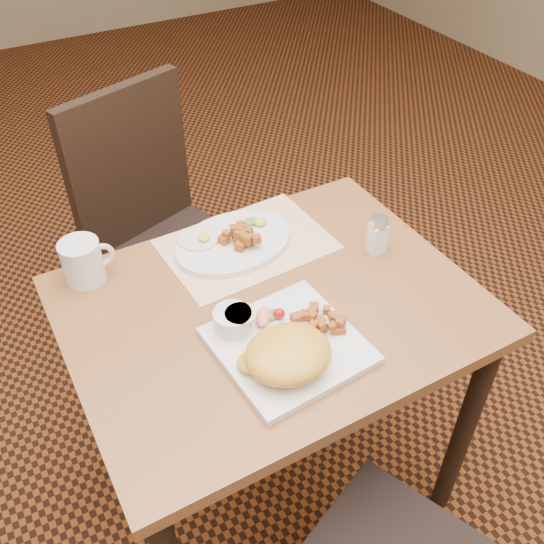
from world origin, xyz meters
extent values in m
plane|color=black|center=(0.00, 0.00, 0.00)|extent=(8.00, 8.00, 0.00)
cube|color=#94592D|center=(0.00, 0.00, 0.73)|extent=(0.90, 0.70, 0.03)
cylinder|color=black|center=(0.40, -0.30, 0.36)|extent=(0.05, 0.05, 0.71)
cylinder|color=black|center=(-0.40, 0.30, 0.36)|extent=(0.05, 0.05, 0.71)
cylinder|color=black|center=(0.40, 0.30, 0.36)|extent=(0.05, 0.05, 0.71)
cylinder|color=black|center=(0.06, -0.34, 0.21)|extent=(0.04, 0.04, 0.42)
cube|color=black|center=(-0.01, 0.58, 0.45)|extent=(0.53, 0.53, 0.05)
cylinder|color=black|center=(0.11, 0.81, 0.21)|extent=(0.04, 0.04, 0.42)
cylinder|color=black|center=(0.22, 0.47, 0.21)|extent=(0.04, 0.04, 0.42)
cylinder|color=black|center=(-0.24, 0.69, 0.21)|extent=(0.04, 0.04, 0.42)
cylinder|color=black|center=(-0.12, 0.35, 0.21)|extent=(0.04, 0.04, 0.42)
cube|color=black|center=(-0.07, 0.77, 0.72)|extent=(0.41, 0.17, 0.50)
cube|color=white|center=(0.05, 0.21, 0.75)|extent=(0.41, 0.30, 0.00)
cube|color=silver|center=(-0.04, -0.13, 0.76)|extent=(0.30, 0.30, 0.02)
ellipsoid|color=gold|center=(-0.07, -0.18, 0.80)|extent=(0.18, 0.16, 0.06)
ellipsoid|color=gold|center=(-0.04, -0.20, 0.78)|extent=(0.07, 0.06, 0.02)
ellipsoid|color=gold|center=(-0.13, -0.15, 0.78)|extent=(0.07, 0.06, 0.02)
cylinder|color=silver|center=(-0.12, -0.04, 0.79)|extent=(0.08, 0.08, 0.04)
cylinder|color=beige|center=(-0.10, -0.05, 0.81)|extent=(0.07, 0.07, 0.01)
ellipsoid|color=#387223|center=(-0.03, -0.05, 0.77)|extent=(0.05, 0.04, 0.01)
ellipsoid|color=red|center=(-0.02, -0.06, 0.78)|extent=(0.03, 0.03, 0.03)
ellipsoid|color=#F28C72|center=(-0.05, -0.05, 0.78)|extent=(0.06, 0.07, 0.02)
cylinder|color=white|center=(-0.06, 0.27, 0.77)|extent=(0.10, 0.10, 0.01)
ellipsoid|color=yellow|center=(-0.05, 0.25, 0.78)|extent=(0.03, 0.03, 0.01)
ellipsoid|color=#387223|center=(0.09, 0.26, 0.78)|extent=(0.04, 0.04, 0.01)
ellipsoid|color=yellow|center=(0.10, 0.25, 0.78)|extent=(0.04, 0.04, 0.02)
cube|color=white|center=(0.31, 0.04, 0.79)|extent=(0.04, 0.04, 0.08)
cylinder|color=silver|center=(0.31, 0.04, 0.84)|extent=(0.04, 0.04, 0.02)
cylinder|color=silver|center=(-0.34, 0.28, 0.80)|extent=(0.09, 0.09, 0.10)
torus|color=silver|center=(-0.29, 0.28, 0.80)|extent=(0.06, 0.02, 0.06)
cube|color=#B0551C|center=(0.08, -0.14, 0.78)|extent=(0.02, 0.02, 0.02)
cube|color=#B0551C|center=(0.07, -0.16, 0.77)|extent=(0.02, 0.02, 0.01)
cube|color=#B0551C|center=(0.08, -0.16, 0.79)|extent=(0.02, 0.02, 0.01)
cube|color=#B0551C|center=(0.05, -0.12, 0.77)|extent=(0.02, 0.02, 0.02)
cube|color=#B0551C|center=(0.04, -0.14, 0.79)|extent=(0.02, 0.02, 0.02)
cube|color=#B0551C|center=(0.00, -0.13, 0.77)|extent=(0.03, 0.03, 0.02)
cube|color=#B0551C|center=(0.03, -0.11, 0.79)|extent=(0.02, 0.02, 0.01)
cube|color=#B0551C|center=(0.08, -0.10, 0.77)|extent=(0.02, 0.02, 0.02)
cube|color=#B0551C|center=(0.00, -0.15, 0.77)|extent=(0.02, 0.02, 0.02)
cube|color=#B0551C|center=(0.02, -0.14, 0.79)|extent=(0.02, 0.02, 0.02)
cube|color=#B0551C|center=(0.08, -0.12, 0.77)|extent=(0.02, 0.02, 0.02)
cube|color=#B0551C|center=(0.01, -0.15, 0.77)|extent=(0.02, 0.02, 0.02)
cube|color=#B0551C|center=(0.03, -0.09, 0.77)|extent=(0.03, 0.03, 0.02)
cube|color=#B0551C|center=(0.01, -0.09, 0.78)|extent=(0.02, 0.02, 0.02)
cube|color=#B0551C|center=(0.04, -0.09, 0.78)|extent=(0.02, 0.02, 0.02)
cube|color=#B0551C|center=(0.04, -0.14, 0.77)|extent=(0.02, 0.02, 0.01)
cube|color=#B0551C|center=(0.04, -0.13, 0.77)|extent=(0.02, 0.02, 0.02)
cube|color=#B0551C|center=(0.06, -0.08, 0.77)|extent=(0.03, 0.03, 0.02)
cube|color=#B0551C|center=(0.06, -0.16, 0.77)|extent=(0.02, 0.02, 0.01)
cube|color=#B0551C|center=(0.06, -0.15, 0.79)|extent=(0.02, 0.02, 0.01)
cube|color=#B0551C|center=(0.08, -0.13, 0.77)|extent=(0.02, 0.02, 0.02)
cube|color=#B0551C|center=(0.01, -0.09, 0.77)|extent=(0.02, 0.02, 0.02)
cube|color=#B0551C|center=(0.04, 0.24, 0.78)|extent=(0.03, 0.03, 0.02)
cube|color=#B0551C|center=(0.05, 0.24, 0.79)|extent=(0.02, 0.02, 0.01)
cube|color=#B0551C|center=(0.06, 0.22, 0.78)|extent=(0.03, 0.03, 0.02)
cube|color=#B0551C|center=(0.05, 0.21, 0.78)|extent=(0.02, 0.02, 0.02)
cube|color=#B0551C|center=(0.05, 0.17, 0.80)|extent=(0.03, 0.02, 0.02)
cube|color=#B0551C|center=(0.03, 0.22, 0.80)|extent=(0.03, 0.03, 0.02)
cube|color=#B0551C|center=(0.03, 0.24, 0.78)|extent=(0.02, 0.02, 0.01)
cube|color=#B0551C|center=(0.00, 0.22, 0.79)|extent=(0.02, 0.02, 0.02)
cube|color=#B0551C|center=(0.03, 0.21, 0.78)|extent=(0.02, 0.02, 0.02)
cube|color=#B0551C|center=(0.02, 0.21, 0.78)|extent=(0.03, 0.03, 0.02)
cube|color=#B0551C|center=(0.04, 0.20, 0.78)|extent=(0.03, 0.03, 0.02)
cube|color=#B0551C|center=(0.04, 0.22, 0.79)|extent=(0.02, 0.02, 0.01)
cube|color=#B0551C|center=(0.04, 0.23, 0.78)|extent=(0.03, 0.03, 0.02)
cube|color=#B0551C|center=(0.03, 0.20, 0.80)|extent=(0.03, 0.03, 0.02)
cube|color=#B0551C|center=(-0.01, 0.22, 0.78)|extent=(0.03, 0.03, 0.02)
cube|color=#B0551C|center=(0.03, 0.21, 0.78)|extent=(0.03, 0.03, 0.02)
cube|color=#B0551C|center=(0.05, 0.21, 0.80)|extent=(0.03, 0.03, 0.02)
cube|color=#B0551C|center=(0.03, 0.18, 0.80)|extent=(0.03, 0.03, 0.02)
cube|color=#B0551C|center=(0.04, 0.21, 0.79)|extent=(0.03, 0.03, 0.01)
cube|color=#B0551C|center=(0.03, 0.23, 0.78)|extent=(0.03, 0.03, 0.02)
cube|color=#B0551C|center=(0.02, 0.23, 0.80)|extent=(0.03, 0.03, 0.02)
cube|color=#B0551C|center=(0.01, 0.18, 0.78)|extent=(0.03, 0.03, 0.02)
camera|label=1|loc=(-0.48, -0.85, 1.69)|focal=40.00mm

